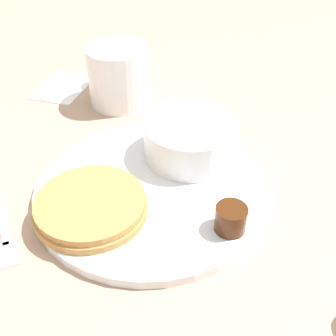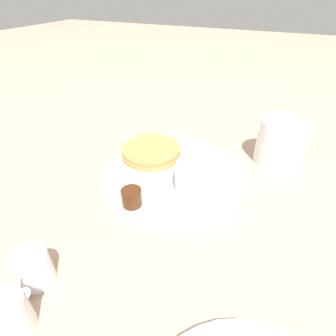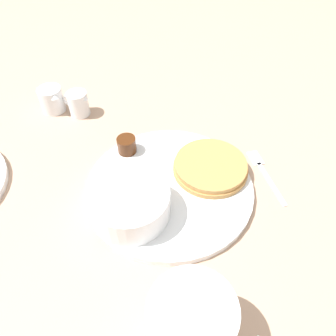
# 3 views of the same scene
# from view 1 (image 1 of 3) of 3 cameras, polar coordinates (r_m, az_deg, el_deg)

# --- Properties ---
(ground_plane) EXTENTS (4.00, 4.00, 0.00)m
(ground_plane) POSITION_cam_1_polar(r_m,az_deg,el_deg) (0.52, -2.40, -3.46)
(ground_plane) COLOR tan
(plate) EXTENTS (0.28, 0.28, 0.01)m
(plate) POSITION_cam_1_polar(r_m,az_deg,el_deg) (0.51, -2.42, -2.96)
(plate) COLOR white
(plate) RESTS_ON ground_plane
(pancake_stack) EXTENTS (0.13, 0.13, 0.02)m
(pancake_stack) POSITION_cam_1_polar(r_m,az_deg,el_deg) (0.48, -10.46, -5.03)
(pancake_stack) COLOR #B78447
(pancake_stack) RESTS_ON plate
(bowl) EXTENTS (0.12, 0.12, 0.05)m
(bowl) POSITION_cam_1_polar(r_m,az_deg,el_deg) (0.54, 3.07, 4.10)
(bowl) COLOR white
(bowl) RESTS_ON plate
(syrup_cup) EXTENTS (0.03, 0.03, 0.03)m
(syrup_cup) POSITION_cam_1_polar(r_m,az_deg,el_deg) (0.45, 8.49, -6.80)
(syrup_cup) COLOR #47230F
(syrup_cup) RESTS_ON plate
(butter_ramekin) EXTENTS (0.05, 0.05, 0.04)m
(butter_ramekin) POSITION_cam_1_polar(r_m,az_deg,el_deg) (0.56, 5.67, 3.57)
(butter_ramekin) COLOR white
(butter_ramekin) RESTS_ON plate
(coffee_mug) EXTENTS (0.10, 0.12, 0.09)m
(coffee_mug) POSITION_cam_1_polar(r_m,az_deg,el_deg) (0.68, -6.78, 12.41)
(coffee_mug) COLOR white
(coffee_mug) RESTS_ON ground_plane
(fork) EXTENTS (0.10, 0.11, 0.00)m
(fork) POSITION_cam_1_polar(r_m,az_deg,el_deg) (0.50, -21.33, -8.22)
(fork) COLOR silver
(fork) RESTS_ON ground_plane
(napkin) EXTENTS (0.12, 0.09, 0.00)m
(napkin) POSITION_cam_1_polar(r_m,az_deg,el_deg) (0.76, -14.13, 10.62)
(napkin) COLOR white
(napkin) RESTS_ON ground_plane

